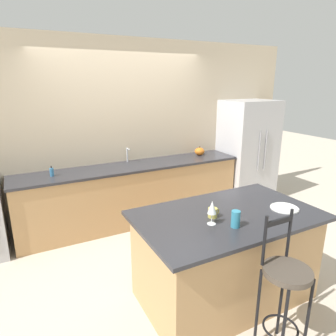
# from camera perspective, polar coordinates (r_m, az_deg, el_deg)

# --- Properties ---
(ground_plane) EXTENTS (18.00, 18.00, 0.00)m
(ground_plane) POSITION_cam_1_polar(r_m,az_deg,el_deg) (4.46, -4.69, -11.74)
(ground_plane) COLOR beige
(wall_back) EXTENTS (6.00, 0.07, 2.70)m
(wall_back) POSITION_cam_1_polar(r_m,az_deg,el_deg) (4.64, -8.36, 6.88)
(wall_back) COLOR beige
(wall_back) RESTS_ON ground_plane
(back_counter) EXTENTS (3.36, 0.66, 0.90)m
(back_counter) POSITION_cam_1_polar(r_m,az_deg,el_deg) (4.59, -6.61, -4.81)
(back_counter) COLOR tan
(back_counter) RESTS_ON ground_plane
(sink_faucet) EXTENTS (0.02, 0.13, 0.22)m
(sink_faucet) POSITION_cam_1_polar(r_m,az_deg,el_deg) (4.59, -7.71, 2.82)
(sink_faucet) COLOR #ADAFB5
(sink_faucet) RESTS_ON back_counter
(kitchen_island) EXTENTS (1.72, 1.04, 0.90)m
(kitchen_island) POSITION_cam_1_polar(r_m,az_deg,el_deg) (3.09, 10.84, -16.08)
(kitchen_island) COLOR tan
(kitchen_island) RESTS_ON ground_plane
(refrigerator) EXTENTS (0.88, 0.74, 1.78)m
(refrigerator) POSITION_cam_1_polar(r_m,az_deg,el_deg) (5.50, 14.79, 3.09)
(refrigerator) COLOR #BCBCC1
(refrigerator) RESTS_ON ground_plane
(bar_stool_near) EXTENTS (0.36, 0.36, 1.16)m
(bar_stool_near) POSITION_cam_1_polar(r_m,az_deg,el_deg) (2.57, 21.35, -20.06)
(bar_stool_near) COLOR black
(bar_stool_near) RESTS_ON ground_plane
(dinner_plate) EXTENTS (0.27, 0.27, 0.02)m
(dinner_plate) POSITION_cam_1_polar(r_m,az_deg,el_deg) (3.13, 21.31, -7.10)
(dinner_plate) COLOR white
(dinner_plate) RESTS_ON kitchen_island
(wine_glass) EXTENTS (0.08, 0.08, 0.21)m
(wine_glass) POSITION_cam_1_polar(r_m,az_deg,el_deg) (2.60, 8.40, -7.52)
(wine_glass) COLOR white
(wine_glass) RESTS_ON kitchen_island
(coffee_mug) EXTENTS (0.11, 0.08, 0.09)m
(coffee_mug) POSITION_cam_1_polar(r_m,az_deg,el_deg) (2.77, 8.54, -8.40)
(coffee_mug) COLOR #C1B251
(coffee_mug) RESTS_ON kitchen_island
(tumbler_cup) EXTENTS (0.08, 0.08, 0.15)m
(tumbler_cup) POSITION_cam_1_polar(r_m,az_deg,el_deg) (2.62, 12.75, -9.46)
(tumbler_cup) COLOR teal
(tumbler_cup) RESTS_ON kitchen_island
(pumpkin_decoration) EXTENTS (0.16, 0.16, 0.15)m
(pumpkin_decoration) POSITION_cam_1_polar(r_m,az_deg,el_deg) (5.02, 6.03, 3.17)
(pumpkin_decoration) COLOR orange
(pumpkin_decoration) RESTS_ON back_counter
(soap_bottle) EXTENTS (0.05, 0.05, 0.13)m
(soap_bottle) POSITION_cam_1_polar(r_m,az_deg,el_deg) (4.17, -21.27, -0.71)
(soap_bottle) COLOR teal
(soap_bottle) RESTS_ON back_counter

